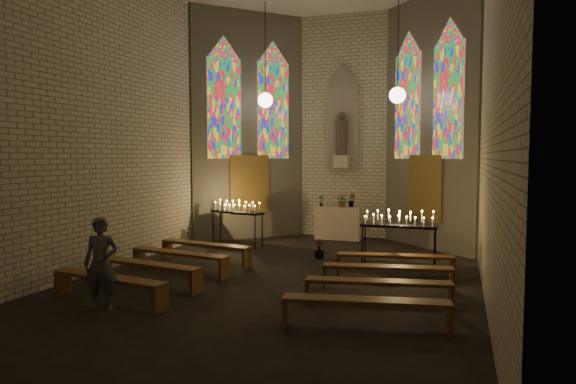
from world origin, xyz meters
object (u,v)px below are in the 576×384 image
Objects in this scene: aisle_flower_pot at (319,249)px; visitor at (101,263)px; votive_stand_right at (399,222)px; votive_stand_left at (237,209)px; altar at (339,223)px.

aisle_flower_pot is 0.30× the size of visitor.
votive_stand_right reaches higher than aisle_flower_pot.
votive_stand_right is at bearing -16.31° from aisle_flower_pot.
votive_stand_left is (-2.68, 0.94, 0.83)m from aisle_flower_pot.
visitor reaches higher than altar.
altar is 3.13m from aisle_flower_pot.
visitor is (-2.11, -8.45, 0.28)m from altar.
altar reaches higher than aisle_flower_pot.
votive_stand_right is (2.24, -3.70, 0.58)m from altar.
aisle_flower_pot is 2.27m from votive_stand_right.
altar is 8.71m from visitor.
altar is at bearing 58.29° from votive_stand_left.
aisle_flower_pot is at bearing 47.93° from visitor.
visitor reaches higher than votive_stand_left.
altar is 0.81× the size of votive_stand_left.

